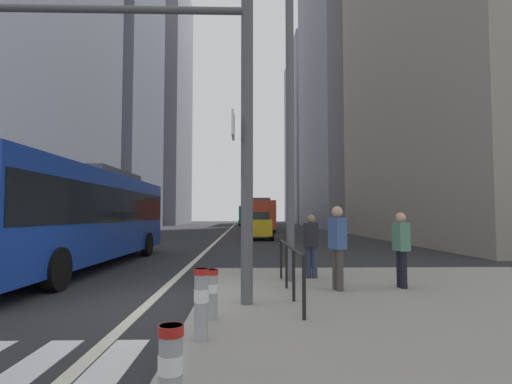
% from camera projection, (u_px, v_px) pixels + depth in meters
% --- Properties ---
extents(ground_plane, '(160.00, 160.00, 0.00)m').
position_uv_depth(ground_plane, '(218.00, 240.00, 27.89)').
color(ground_plane, '#28282B').
extents(median_island, '(9.00, 10.00, 0.15)m').
position_uv_depth(median_island, '(448.00, 309.00, 7.08)').
color(median_island, gray).
rests_on(median_island, ground).
extents(lane_centre_line, '(0.20, 80.00, 0.01)m').
position_uv_depth(lane_centre_line, '(225.00, 233.00, 37.87)').
color(lane_centre_line, beige).
rests_on(lane_centre_line, ground).
extents(office_tower_left_mid, '(11.09, 16.53, 41.48)m').
position_uv_depth(office_tower_left_mid, '(109.00, 69.00, 52.19)').
color(office_tower_left_mid, slate).
rests_on(office_tower_left_mid, ground).
extents(office_tower_left_far, '(13.17, 19.22, 45.60)m').
position_uv_depth(office_tower_left_far, '(151.00, 103.00, 75.32)').
color(office_tower_left_far, gray).
rests_on(office_tower_left_far, ground).
extents(office_tower_right_mid, '(12.16, 23.76, 53.85)m').
position_uv_depth(office_tower_right_mid, '(352.00, 37.00, 56.60)').
color(office_tower_right_mid, gray).
rests_on(office_tower_right_mid, ground).
extents(office_tower_right_far, '(11.42, 23.10, 36.33)m').
position_uv_depth(office_tower_right_far, '(317.00, 137.00, 84.72)').
color(office_tower_right_far, gray).
rests_on(office_tower_right_far, ground).
extents(city_bus_blue_oncoming, '(2.87, 12.23, 3.40)m').
position_uv_depth(city_bus_blue_oncoming, '(80.00, 212.00, 13.11)').
color(city_bus_blue_oncoming, '#14389E').
rests_on(city_bus_blue_oncoming, ground).
extents(city_bus_red_receding, '(2.88, 11.06, 3.40)m').
position_uv_depth(city_bus_red_receding, '(259.00, 214.00, 42.23)').
color(city_bus_red_receding, red).
rests_on(city_bus_red_receding, ground).
extents(city_bus_red_distant, '(2.74, 11.16, 3.40)m').
position_uv_depth(city_bus_red_distant, '(247.00, 214.00, 65.37)').
color(city_bus_red_distant, '#198456').
rests_on(city_bus_red_distant, ground).
extents(car_oncoming_mid, '(2.18, 4.25, 1.94)m').
position_uv_depth(car_oncoming_mid, '(124.00, 226.00, 27.80)').
color(car_oncoming_mid, silver).
rests_on(car_oncoming_mid, ground).
extents(car_receding_near, '(2.11, 4.30, 1.94)m').
position_uv_depth(car_receding_near, '(258.00, 225.00, 28.19)').
color(car_receding_near, gold).
rests_on(car_receding_near, ground).
extents(traffic_signal_gantry, '(5.42, 0.65, 6.00)m').
position_uv_depth(traffic_signal_gantry, '(150.00, 88.00, 7.31)').
color(traffic_signal_gantry, '#515156').
rests_on(traffic_signal_gantry, median_island).
extents(street_lamp_post, '(5.50, 0.32, 8.00)m').
position_uv_depth(street_lamp_post, '(290.00, 73.00, 9.94)').
color(street_lamp_post, '#56565B').
rests_on(street_lamp_post, median_island).
extents(bollard_front, '(0.20, 0.20, 0.76)m').
position_uv_depth(bollard_front, '(171.00, 370.00, 3.01)').
color(bollard_front, '#99999E').
rests_on(bollard_front, median_island).
extents(bollard_left, '(0.20, 0.20, 0.91)m').
position_uv_depth(bollard_left, '(201.00, 300.00, 5.09)').
color(bollard_left, '#99999E').
rests_on(bollard_left, median_island).
extents(bollard_right, '(0.20, 0.20, 0.75)m').
position_uv_depth(bollard_right, '(212.00, 291.00, 6.12)').
color(bollard_right, '#99999E').
rests_on(bollard_right, median_island).
extents(pedestrian_railing, '(0.06, 3.97, 0.98)m').
position_uv_depth(pedestrian_railing, '(290.00, 258.00, 8.06)').
color(pedestrian_railing, black).
rests_on(pedestrian_railing, median_island).
extents(pedestrian_waiting, '(0.35, 0.44, 1.78)m').
position_uv_depth(pedestrian_waiting, '(337.00, 243.00, 8.49)').
color(pedestrian_waiting, '#423D38').
rests_on(pedestrian_waiting, median_island).
extents(pedestrian_walking, '(0.28, 0.40, 1.65)m').
position_uv_depth(pedestrian_walking, '(401.00, 246.00, 8.77)').
color(pedestrian_walking, black).
rests_on(pedestrian_walking, median_island).
extents(pedestrian_far, '(0.42, 0.32, 1.60)m').
position_uv_depth(pedestrian_far, '(311.00, 243.00, 10.15)').
color(pedestrian_far, '#2D334C').
rests_on(pedestrian_far, median_island).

